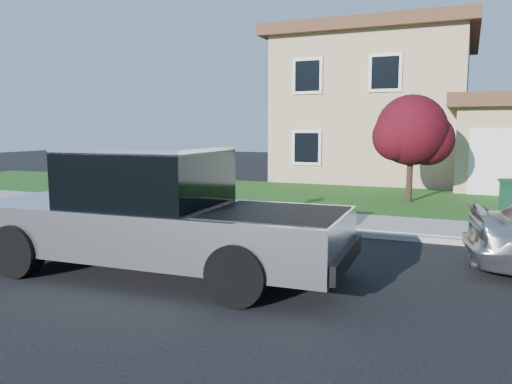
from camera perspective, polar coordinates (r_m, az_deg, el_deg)
ground at (r=9.41m, az=-4.22°, el=-7.51°), size 80.00×80.00×0.00m
curb at (r=11.67m, az=6.77°, el=-4.35°), size 40.00×0.20×0.12m
sidewalk at (r=12.70m, az=8.17°, el=-3.35°), size 40.00×2.00×0.15m
lawn at (r=17.04m, az=12.07°, el=-0.83°), size 40.00×7.00×0.10m
house at (r=24.64m, az=16.56°, el=8.74°), size 14.00×11.30×6.85m
pickup_truck at (r=8.42m, az=-11.37°, el=-2.57°), size 6.47×2.53×2.10m
woman at (r=12.17m, az=-4.70°, el=0.05°), size 0.67×0.50×1.85m
ornamental_tree at (r=16.36m, az=17.45°, el=6.38°), size 2.44×2.20×3.35m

